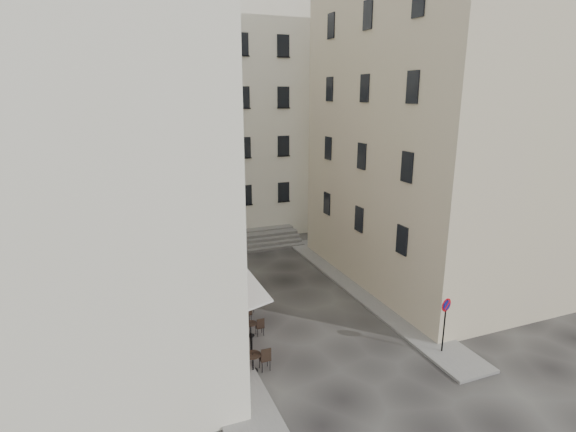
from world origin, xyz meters
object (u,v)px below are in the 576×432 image
no_parking_sign (445,315)px  bistro_table_a (252,360)px  bistro_table_b (250,328)px  pedestrian (227,291)px

no_parking_sign → bistro_table_a: no_parking_sign is taller
bistro_table_a → bistro_table_b: bistro_table_a is taller
no_parking_sign → bistro_table_a: size_ratio=1.82×
bistro_table_b → pedestrian: bearing=94.2°
bistro_table_b → no_parking_sign: bearing=-31.2°
no_parking_sign → bistro_table_a: 8.19m
no_parking_sign → pedestrian: (-7.43, 7.70, -0.93)m
no_parking_sign → pedestrian: size_ratio=1.45×
no_parking_sign → bistro_table_a: bearing=154.3°
bistro_table_a → pedestrian: pedestrian is taller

